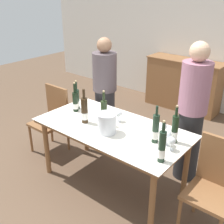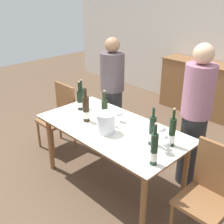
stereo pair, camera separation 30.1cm
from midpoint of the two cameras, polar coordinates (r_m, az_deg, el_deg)
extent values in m
plane|color=brown|center=(3.50, 2.53, -14.20)|extent=(12.00, 12.00, 0.00)
cube|color=brown|center=(5.43, 18.67, 4.67)|extent=(1.37, 0.44, 0.93)
cube|color=brown|center=(5.30, 19.36, 9.48)|extent=(1.41, 0.46, 0.02)
cylinder|color=brown|center=(3.60, -10.08, -6.48)|extent=(0.06, 0.06, 0.72)
cylinder|color=brown|center=(2.71, 9.72, -18.47)|extent=(0.06, 0.06, 0.72)
cylinder|color=brown|center=(3.96, -1.93, -3.00)|extent=(0.06, 0.06, 0.72)
cylinder|color=brown|center=(3.18, 17.33, -11.97)|extent=(0.06, 0.06, 0.72)
cube|color=brown|center=(3.10, 2.78, -3.50)|extent=(1.68, 0.85, 0.04)
cube|color=white|center=(3.09, 2.79, -3.16)|extent=(1.71, 0.88, 0.01)
cylinder|color=silver|center=(2.93, 1.68, -2.31)|extent=(0.20, 0.20, 0.22)
cylinder|color=silver|center=(2.88, 1.70, -0.48)|extent=(0.21, 0.21, 0.01)
cylinder|color=#1E3323|center=(2.45, 12.06, -7.57)|extent=(0.06, 0.06, 0.29)
cylinder|color=white|center=(2.49, 11.93, -8.83)|extent=(0.07, 0.07, 0.08)
cylinder|color=#1E3323|center=(2.36, 12.47, -3.62)|extent=(0.03, 0.03, 0.09)
cylinder|color=tan|center=(2.34, 12.58, -2.49)|extent=(0.02, 0.02, 0.02)
cylinder|color=black|center=(3.47, -4.11, 2.29)|extent=(0.07, 0.07, 0.24)
cylinder|color=white|center=(3.49, -4.08, 1.49)|extent=(0.07, 0.07, 0.07)
cylinder|color=black|center=(3.41, -4.20, 5.05)|extent=(0.03, 0.03, 0.11)
cylinder|color=tan|center=(3.38, -4.23, 6.09)|extent=(0.02, 0.02, 0.02)
cylinder|color=#28381E|center=(3.08, 1.27, -0.18)|extent=(0.07, 0.07, 0.28)
cylinder|color=silver|center=(3.11, 1.26, -1.21)|extent=(0.07, 0.07, 0.08)
cylinder|color=#28381E|center=(3.01, 1.31, 3.15)|extent=(0.03, 0.03, 0.10)
cylinder|color=tan|center=(2.99, 1.32, 4.21)|extent=(0.02, 0.02, 0.02)
cylinder|color=#1E3323|center=(3.53, -3.74, 2.81)|extent=(0.06, 0.06, 0.25)
cylinder|color=white|center=(3.55, -3.71, 1.99)|extent=(0.07, 0.07, 0.07)
cylinder|color=#1E3323|center=(3.47, -3.82, 5.53)|extent=(0.02, 0.02, 0.10)
cylinder|color=tan|center=(3.45, -3.84, 6.46)|extent=(0.02, 0.02, 0.02)
cylinder|color=black|center=(2.77, 15.19, -4.12)|extent=(0.07, 0.07, 0.29)
cylinder|color=white|center=(2.80, 15.05, -5.25)|extent=(0.07, 0.07, 0.08)
cylinder|color=black|center=(2.68, 15.63, -0.57)|extent=(0.03, 0.03, 0.09)
cylinder|color=tan|center=(2.66, 15.76, 0.50)|extent=(0.02, 0.02, 0.02)
cylinder|color=#1E3323|center=(2.74, 11.32, -3.88)|extent=(0.07, 0.07, 0.29)
cylinder|color=white|center=(2.77, 11.21, -5.05)|extent=(0.07, 0.07, 0.08)
cylinder|color=#1E3323|center=(2.66, 11.66, -0.18)|extent=(0.03, 0.03, 0.10)
cylinder|color=#332314|center=(3.15, -2.60, 0.49)|extent=(0.08, 0.08, 0.29)
cylinder|color=white|center=(3.18, -2.58, -0.56)|extent=(0.08, 0.08, 0.08)
cylinder|color=#332314|center=(3.08, -2.67, 3.88)|extent=(0.03, 0.03, 0.11)
cylinder|color=white|center=(3.20, 4.28, -1.99)|extent=(0.06, 0.06, 0.00)
cylinder|color=white|center=(3.19, 4.30, -1.44)|extent=(0.01, 0.01, 0.06)
sphere|color=white|center=(3.16, 4.33, -0.44)|extent=(0.09, 0.09, 0.09)
cylinder|color=white|center=(2.70, 14.00, -8.17)|extent=(0.07, 0.07, 0.00)
cylinder|color=white|center=(2.68, 14.08, -7.56)|extent=(0.01, 0.01, 0.06)
sphere|color=white|center=(2.65, 14.21, -6.45)|extent=(0.08, 0.08, 0.08)
cylinder|color=white|center=(2.94, 12.96, -5.18)|extent=(0.07, 0.07, 0.00)
cylinder|color=white|center=(2.92, 13.03, -4.56)|extent=(0.01, 0.01, 0.07)
sphere|color=white|center=(2.90, 13.14, -3.53)|extent=(0.07, 0.07, 0.07)
cylinder|color=white|center=(2.77, 13.33, -7.19)|extent=(0.06, 0.06, 0.00)
cylinder|color=white|center=(2.75, 13.42, -6.43)|extent=(0.01, 0.01, 0.08)
sphere|color=white|center=(2.72, 13.56, -5.17)|extent=(0.08, 0.08, 0.08)
cylinder|color=brown|center=(2.84, 15.09, -20.83)|extent=(0.03, 0.03, 0.42)
cylinder|color=brown|center=(3.09, 18.87, -16.97)|extent=(0.03, 0.03, 0.42)
cube|color=brown|center=(2.76, 21.14, -16.91)|extent=(0.42, 0.42, 0.04)
cube|color=brown|center=(2.75, 23.76, -10.64)|extent=(0.42, 0.04, 0.49)
cylinder|color=brown|center=(4.17, -12.68, -4.52)|extent=(0.03, 0.03, 0.41)
cylinder|color=brown|center=(3.90, -9.74, -6.46)|extent=(0.03, 0.03, 0.41)
cylinder|color=brown|center=(4.35, -8.58, -2.92)|extent=(0.03, 0.03, 0.41)
cylinder|color=brown|center=(4.08, -5.50, -4.66)|extent=(0.03, 0.03, 0.41)
cube|color=brown|center=(4.02, -9.34, -1.80)|extent=(0.42, 0.42, 0.04)
cube|color=brown|center=(4.01, -7.36, 2.32)|extent=(0.42, 0.04, 0.48)
cylinder|color=#2D2D33|center=(4.09, 2.16, -1.09)|extent=(0.28, 0.28, 0.85)
cylinder|color=#594C51|center=(3.84, 2.32, 8.15)|extent=(0.33, 0.33, 0.52)
sphere|color=#A37556|center=(3.76, 2.41, 13.45)|extent=(0.20, 0.20, 0.20)
cylinder|color=#262628|center=(3.46, 18.15, -7.30)|extent=(0.28, 0.28, 0.87)
cylinder|color=#9E667A|center=(3.15, 19.86, 4.00)|extent=(0.33, 0.33, 0.58)
sphere|color=#DBAD89|center=(3.05, 20.93, 10.97)|extent=(0.22, 0.22, 0.22)
camera|label=1|loc=(0.15, -87.14, 1.30)|focal=45.00mm
camera|label=2|loc=(0.15, 92.86, -1.30)|focal=45.00mm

